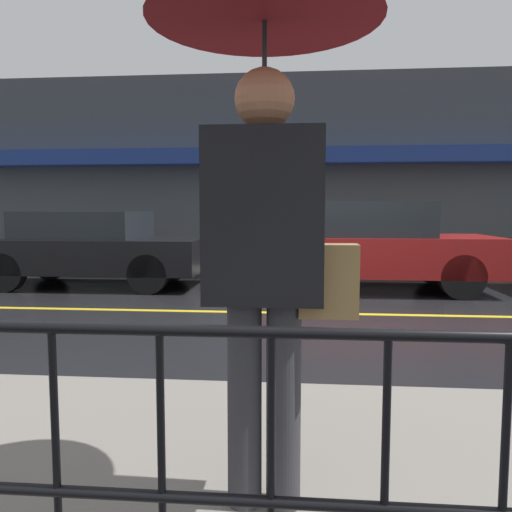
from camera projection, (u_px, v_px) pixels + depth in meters
ground_plane at (342, 314)px, 6.71m from camera, size 80.00×80.00×0.00m
sidewalk_near at (417, 487)px, 2.39m from camera, size 28.00×2.42×0.13m
sidewalk_far at (327, 272)px, 10.67m from camera, size 28.00×1.76×0.13m
lane_marking at (342, 314)px, 6.70m from camera, size 25.20×0.12×0.01m
building_storefront at (326, 172)px, 11.46m from camera, size 28.00×0.85×4.50m
railing_foreground at (505, 455)px, 1.38m from camera, size 12.00×0.04×0.94m
pedestrian at (266, 115)px, 2.00m from camera, size 0.94×0.94×2.22m
car_black at (92, 247)px, 9.13m from camera, size 4.02×1.77×1.37m
car_red at (370, 245)px, 8.68m from camera, size 4.09×1.87×1.53m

